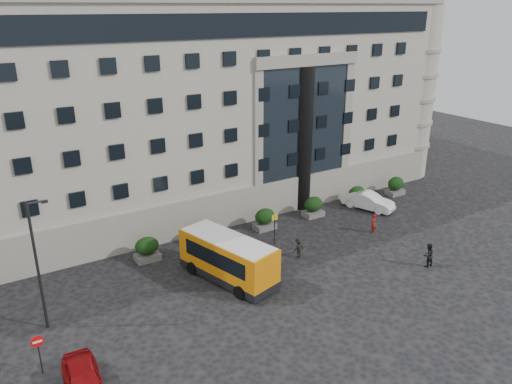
# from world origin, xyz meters

# --- Properties ---
(ground) EXTENTS (120.00, 120.00, 0.00)m
(ground) POSITION_xyz_m (0.00, 0.00, 0.00)
(ground) COLOR black
(ground) RESTS_ON ground
(civic_building) EXTENTS (44.00, 24.00, 18.00)m
(civic_building) POSITION_xyz_m (6.00, 22.00, 9.00)
(civic_building) COLOR #A29E8F
(civic_building) RESTS_ON ground
(entrance_column) EXTENTS (1.80, 1.80, 13.00)m
(entrance_column) POSITION_xyz_m (12.00, 10.30, 6.50)
(entrance_column) COLOR black
(entrance_column) RESTS_ON ground
(hedge_a) EXTENTS (1.80, 1.26, 1.84)m
(hedge_a) POSITION_xyz_m (-4.00, 7.80, 0.93)
(hedge_a) COLOR #5F5F5D
(hedge_a) RESTS_ON ground
(hedge_b) EXTENTS (1.80, 1.26, 1.84)m
(hedge_b) POSITION_xyz_m (1.20, 7.80, 0.93)
(hedge_b) COLOR #5F5F5D
(hedge_b) RESTS_ON ground
(hedge_c) EXTENTS (1.80, 1.26, 1.84)m
(hedge_c) POSITION_xyz_m (6.40, 7.80, 0.93)
(hedge_c) COLOR #5F5F5D
(hedge_c) RESTS_ON ground
(hedge_d) EXTENTS (1.80, 1.26, 1.84)m
(hedge_d) POSITION_xyz_m (11.60, 7.80, 0.93)
(hedge_d) COLOR #5F5F5D
(hedge_d) RESTS_ON ground
(hedge_e) EXTENTS (1.80, 1.26, 1.84)m
(hedge_e) POSITION_xyz_m (16.80, 7.80, 0.93)
(hedge_e) COLOR #5F5F5D
(hedge_e) RESTS_ON ground
(hedge_f) EXTENTS (1.80, 1.26, 1.84)m
(hedge_f) POSITION_xyz_m (22.00, 7.80, 0.93)
(hedge_f) COLOR #5F5F5D
(hedge_f) RESTS_ON ground
(street_lamp) EXTENTS (1.16, 0.18, 8.00)m
(street_lamp) POSITION_xyz_m (-11.94, 3.00, 4.37)
(street_lamp) COLOR #262628
(street_lamp) RESTS_ON ground
(bus_stop_sign) EXTENTS (0.50, 0.08, 2.52)m
(bus_stop_sign) POSITION_xyz_m (5.50, 5.00, 1.73)
(bus_stop_sign) COLOR #262628
(bus_stop_sign) RESTS_ON ground
(no_entry_sign) EXTENTS (0.64, 0.16, 2.32)m
(no_entry_sign) POSITION_xyz_m (-13.00, -1.04, 1.65)
(no_entry_sign) COLOR #262628
(no_entry_sign) RESTS_ON ground
(minibus) EXTENTS (4.40, 7.81, 3.09)m
(minibus) POSITION_xyz_m (-0.22, 2.24, 1.70)
(minibus) COLOR orange
(minibus) RESTS_ON ground
(parked_car_a) EXTENTS (2.08, 4.47, 1.48)m
(parked_car_a) POSITION_xyz_m (-11.50, -3.61, 0.74)
(parked_car_a) COLOR maroon
(parked_car_a) RESTS_ON ground
(white_taxi) EXTENTS (3.34, 5.12, 1.59)m
(white_taxi) POSITION_xyz_m (17.01, 6.47, 0.80)
(white_taxi) COLOR white
(white_taxi) RESTS_ON ground
(pedestrian_a) EXTENTS (0.70, 0.58, 1.66)m
(pedestrian_a) POSITION_xyz_m (13.69, 2.42, 0.83)
(pedestrian_a) COLOR maroon
(pedestrian_a) RESTS_ON ground
(pedestrian_b) EXTENTS (0.92, 0.75, 1.79)m
(pedestrian_b) POSITION_xyz_m (12.91, -3.88, 0.89)
(pedestrian_b) COLOR black
(pedestrian_b) RESTS_ON ground
(pedestrian_c) EXTENTS (1.05, 0.66, 1.55)m
(pedestrian_c) POSITION_xyz_m (5.79, 2.20, 0.78)
(pedestrian_c) COLOR black
(pedestrian_c) RESTS_ON ground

